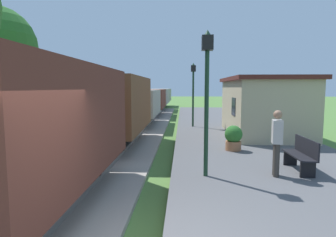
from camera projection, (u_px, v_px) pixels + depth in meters
freight_train at (143, 102)px, 20.85m from camera, size 2.50×39.20×2.72m
station_hut at (263, 106)px, 14.00m from camera, size 3.50×5.80×2.78m
bench_near_hut at (302, 154)px, 7.87m from camera, size 0.42×1.50×0.91m
person_waiting at (277, 140)px, 7.38m from camera, size 0.30×0.42×1.71m
potted_planter at (233, 138)px, 10.49m from camera, size 0.64×0.64×0.92m
lamp_post_near at (207, 77)px, 7.22m from camera, size 0.28×0.28×3.70m
lamp_post_far at (193, 83)px, 16.74m from camera, size 0.28×0.28×3.70m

